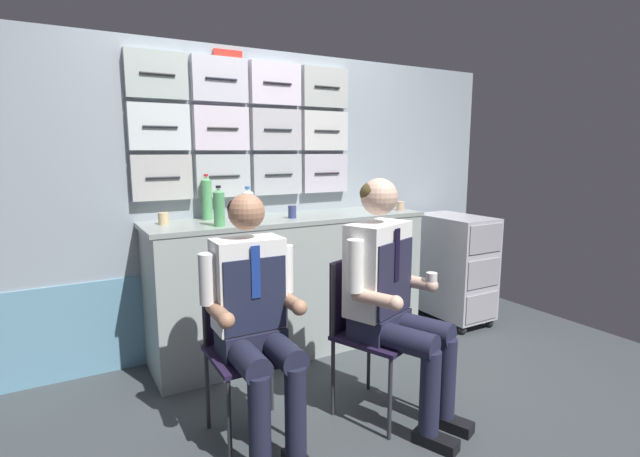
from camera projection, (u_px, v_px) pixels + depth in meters
ground at (370, 426)px, 2.52m from camera, size 4.80×4.80×0.04m
galley_bulkhead at (263, 196)px, 3.51m from camera, size 4.20×0.14×2.15m
galley_counter at (291, 284)px, 3.41m from camera, size 2.01×0.53×0.98m
service_trolley at (454, 265)px, 3.97m from camera, size 0.40×0.65×0.90m
folding_chair_left at (244, 331)px, 2.41m from camera, size 0.41×0.41×0.86m
crew_member_left at (255, 312)px, 2.24m from camera, size 0.48×0.59×1.24m
folding_chair_right at (365, 317)px, 2.61m from camera, size 0.52×0.52×0.86m
crew_member_right at (391, 289)px, 2.48m from camera, size 0.56×0.70×1.30m
water_bottle_short at (219, 207)px, 2.90m from camera, size 0.07×0.07×0.25m
sparkling_bottle_green at (207, 198)px, 3.17m from camera, size 0.07×0.07×0.31m
water_bottle_blue_cap at (248, 205)px, 3.14m from camera, size 0.08×0.08×0.23m
coffee_cup_white at (235, 213)px, 3.25m from camera, size 0.06×0.06×0.06m
paper_cup_tan at (164, 218)px, 2.98m from camera, size 0.07×0.07×0.08m
espresso_cup_small at (400, 206)px, 3.69m from camera, size 0.06×0.06×0.07m
paper_cup_blue at (292, 212)px, 3.25m from camera, size 0.06×0.06×0.09m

